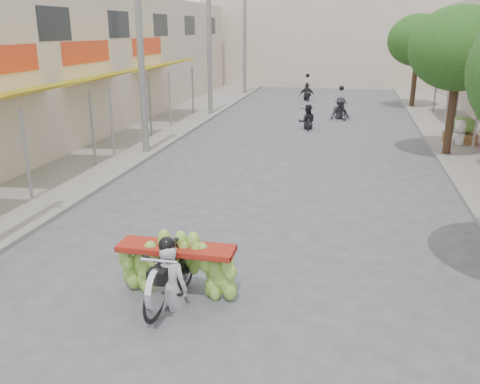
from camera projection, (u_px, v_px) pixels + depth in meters
name	position (u px, v px, depth m)	size (l,w,h in m)	color
sidewalk_left	(138.00, 135.00, 21.91)	(4.00, 60.00, 0.12)	gray
shophouse_row_left	(12.00, 65.00, 21.05)	(9.77, 40.00, 6.00)	beige
far_building	(330.00, 40.00, 40.83)	(20.00, 6.00, 7.00)	beige
utility_pole_mid	(140.00, 41.00, 17.57)	(0.60, 0.24, 8.00)	slate
utility_pole_far	(209.00, 37.00, 25.94)	(0.60, 0.24, 8.00)	slate
utility_pole_back	(245.00, 35.00, 34.31)	(0.60, 0.24, 8.00)	slate
street_tree_mid	(459.00, 49.00, 17.35)	(3.40, 3.40, 5.25)	#3A2719
street_tree_far	(418.00, 41.00, 28.50)	(3.40, 3.40, 5.25)	#3A2719
produce_crate_far	(461.00, 128.00, 19.99)	(1.20, 0.88, 1.16)	brown
banana_motorbike	(172.00, 264.00, 8.51)	(2.20, 1.95, 2.12)	black
pedestrian	(461.00, 120.00, 19.62)	(1.09, 1.05, 1.93)	white
bg_motorbike_a	(307.00, 113.00, 23.36)	(0.86, 1.67, 1.95)	black
bg_motorbike_b	(341.00, 102.00, 25.73)	(1.19, 1.57, 1.95)	black
bg_motorbike_c	(307.00, 88.00, 32.52)	(1.04, 1.67, 1.95)	black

